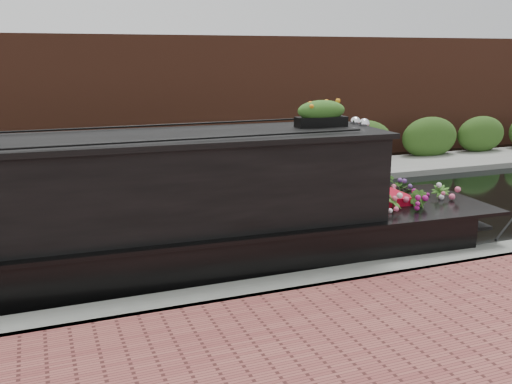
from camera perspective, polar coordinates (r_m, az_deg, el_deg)
name	(u,v)px	position (r m, az deg, el deg)	size (l,w,h in m)	color
ground	(219,233)	(11.35, -3.70, -4.11)	(80.00, 80.00, 0.00)	black
near_bank_coping	(288,298)	(8.47, 3.22, -10.50)	(40.00, 0.60, 0.50)	slate
far_bank_path	(171,188)	(15.27, -8.50, 0.43)	(40.00, 2.40, 0.34)	gray
far_hedge	(164,181)	(16.13, -9.22, 1.11)	(40.00, 1.10, 2.80)	#2E521B
far_brick_wall	(149,167)	(18.15, -10.64, 2.45)	(40.00, 1.00, 8.00)	#592C1E
narrowboat	(113,228)	(9.00, -14.09, -3.50)	(12.54, 2.76, 2.94)	black
rope_fender	(462,225)	(11.98, 19.88, -3.16)	(0.32, 0.32, 0.39)	olive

